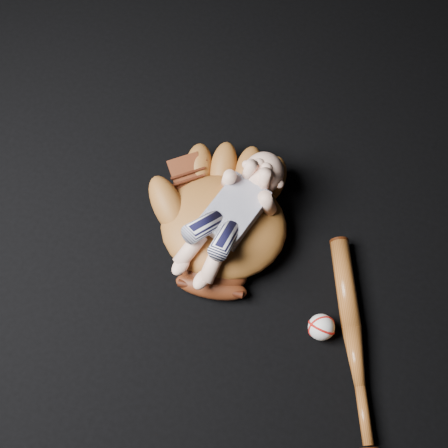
# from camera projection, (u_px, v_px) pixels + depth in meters

# --- Properties ---
(baseball_glove) EXTENTS (0.46, 0.51, 0.14)m
(baseball_glove) POSITION_uv_depth(u_px,v_px,m) (224.00, 223.00, 1.39)
(baseball_glove) COLOR brown
(baseball_glove) RESTS_ON ground
(newborn_baby) EXTENTS (0.26, 0.41, 0.15)m
(newborn_baby) POSITION_uv_depth(u_px,v_px,m) (227.00, 218.00, 1.33)
(newborn_baby) COLOR beige
(newborn_baby) RESTS_ON baseball_glove
(baseball_bat) EXTENTS (0.25, 0.48, 0.05)m
(baseball_bat) POSITION_uv_depth(u_px,v_px,m) (353.00, 340.00, 1.31)
(baseball_bat) COLOR brown
(baseball_bat) RESTS_ON ground
(baseball) EXTENTS (0.08, 0.08, 0.06)m
(baseball) POSITION_uv_depth(u_px,v_px,m) (321.00, 327.00, 1.32)
(baseball) COLOR white
(baseball) RESTS_ON ground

